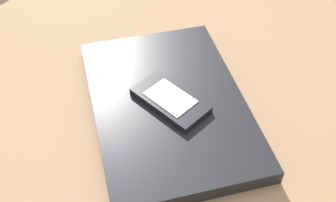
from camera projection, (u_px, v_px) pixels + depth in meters
desk_surface at (148, 93)px, 67.92cm from camera, size 120.00×80.00×3.00cm
laptop_closed at (168, 105)px, 62.44cm from camera, size 34.99×25.90×2.31cm
cell_phone_on_laptop at (170, 100)px, 60.74cm from camera, size 12.45×11.56×1.19cm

